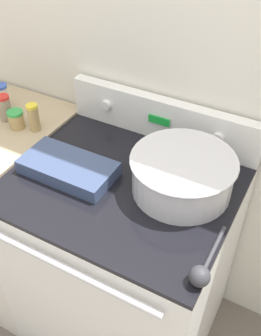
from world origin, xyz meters
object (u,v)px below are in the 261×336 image
ladle (202,272)px  spice_jar_red_cap (5,108)px  casserole_dish (68,167)px  spice_jar_green_cap (16,119)px  mixing_bowl (183,173)px  spice_jar_yellow_cap (34,117)px  spice_jar_blue_cap (2,96)px

ladle → spice_jar_red_cap: size_ratio=2.24×
casserole_dish → spice_jar_green_cap: size_ratio=4.47×
mixing_bowl → ladle: 0.37m
ladle → spice_jar_green_cap: 1.00m
spice_jar_yellow_cap → spice_jar_green_cap: size_ratio=1.54×
casserole_dish → spice_jar_yellow_cap: size_ratio=2.90×
spice_jar_yellow_cap → spice_jar_blue_cap: 0.25m
ladle → spice_jar_red_cap: 1.08m
mixing_bowl → ladle: bearing=-58.0°
mixing_bowl → spice_jar_blue_cap: mixing_bowl is taller
ladle → spice_jar_green_cap: (-0.94, 0.32, 0.02)m
casserole_dish → spice_jar_blue_cap: size_ratio=3.11×
ladle → spice_jar_red_cap: (-1.03, 0.35, 0.04)m
casserole_dish → spice_jar_green_cap: spice_jar_green_cap is taller
spice_jar_green_cap → spice_jar_yellow_cap: bearing=15.6°
casserole_dish → spice_jar_blue_cap: (-0.52, 0.23, 0.04)m
casserole_dish → spice_jar_blue_cap: bearing=156.4°
casserole_dish → spice_jar_green_cap: 0.38m
mixing_bowl → spice_jar_red_cap: size_ratio=3.22×
casserole_dish → spice_jar_green_cap: bearing=159.9°
ladle → spice_jar_red_cap: spice_jar_red_cap is taller
mixing_bowl → spice_jar_yellow_cap: size_ratio=3.05×
ladle → casserole_dish: bearing=162.1°
ladle → spice_jar_yellow_cap: spice_jar_yellow_cap is taller
spice_jar_green_cap → spice_jar_blue_cap: size_ratio=0.70×
spice_jar_yellow_cap → spice_jar_red_cap: spice_jar_yellow_cap is taller
mixing_bowl → casserole_dish: bearing=-163.4°
mixing_bowl → spice_jar_green_cap: bearing=179.1°
spice_jar_red_cap → spice_jar_blue_cap: bearing=138.1°
ladle → spice_jar_green_cap: bearing=161.2°
mixing_bowl → casserole_dish: (-0.40, -0.12, -0.05)m
ladle → spice_jar_blue_cap: spice_jar_blue_cap is taller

